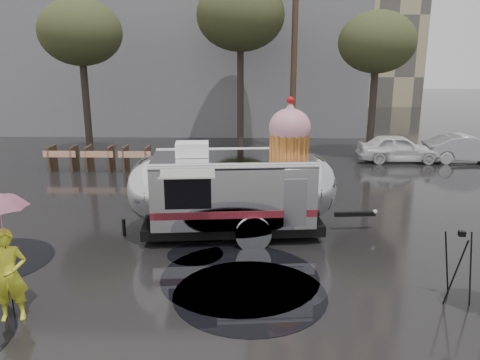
{
  "coord_description": "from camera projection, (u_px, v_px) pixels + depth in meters",
  "views": [
    {
      "loc": [
        0.62,
        -8.33,
        4.51
      ],
      "look_at": [
        0.3,
        3.18,
        1.45
      ],
      "focal_mm": 35.0,
      "sensor_mm": 36.0,
      "label": 1
    }
  ],
  "objects": [
    {
      "name": "ground",
      "position": [
        220.0,
        292.0,
        9.22
      ],
      "size": [
        120.0,
        120.0,
        0.0
      ],
      "primitive_type": "plane",
      "color": "black",
      "rests_on": "ground"
    },
    {
      "name": "puddles",
      "position": [
        140.0,
        279.0,
        9.76
      ],
      "size": [
        8.72,
        8.0,
        0.01
      ],
      "color": "black",
      "rests_on": "ground"
    },
    {
      "name": "grey_building",
      "position": [
        184.0,
        25.0,
        30.85
      ],
      "size": [
        22.0,
        12.0,
        13.0
      ],
      "primitive_type": "cube",
      "color": "#5E5E63",
      "rests_on": "ground"
    },
    {
      "name": "utility_pole",
      "position": [
        294.0,
        54.0,
        21.5
      ],
      "size": [
        1.6,
        0.28,
        9.0
      ],
      "color": "#473323",
      "rests_on": "ground"
    },
    {
      "name": "tree_left",
      "position": [
        80.0,
        33.0,
        20.56
      ],
      "size": [
        3.64,
        3.64,
        6.95
      ],
      "color": "#382D26",
      "rests_on": "ground"
    },
    {
      "name": "tree_mid",
      "position": [
        240.0,
        16.0,
        22.09
      ],
      "size": [
        4.2,
        4.2,
        8.03
      ],
      "color": "#382D26",
      "rests_on": "ground"
    },
    {
      "name": "tree_right",
      "position": [
        377.0,
        43.0,
        20.33
      ],
      "size": [
        3.36,
        3.36,
        6.42
      ],
      "color": "#382D26",
      "rests_on": "ground"
    },
    {
      "name": "barricade_row",
      "position": [
        100.0,
        158.0,
        18.86
      ],
      "size": [
        4.3,
        0.8,
        1.0
      ],
      "color": "#473323",
      "rests_on": "ground"
    },
    {
      "name": "airstream_trailer",
      "position": [
        235.0,
        187.0,
        11.97
      ],
      "size": [
        6.7,
        2.94,
        3.62
      ],
      "rotation": [
        0.0,
        0.0,
        0.09
      ],
      "color": "silver",
      "rests_on": "ground"
    },
    {
      "name": "person_left",
      "position": [
        9.0,
        275.0,
        8.09
      ],
      "size": [
        0.68,
        0.54,
        1.67
      ],
      "primitive_type": "imported",
      "rotation": [
        0.0,
        0.0,
        0.25
      ],
      "color": "yellow",
      "rests_on": "ground"
    },
    {
      "name": "umbrella_pink",
      "position": [
        1.0,
        215.0,
        7.8
      ],
      "size": [
        1.15,
        1.15,
        2.33
      ],
      "color": "pink",
      "rests_on": "ground"
    },
    {
      "name": "tripod",
      "position": [
        458.0,
        261.0,
        8.7
      ],
      "size": [
        0.52,
        0.59,
        1.42
      ],
      "rotation": [
        0.0,
        0.0,
        -0.02
      ],
      "color": "black",
      "rests_on": "ground"
    }
  ]
}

